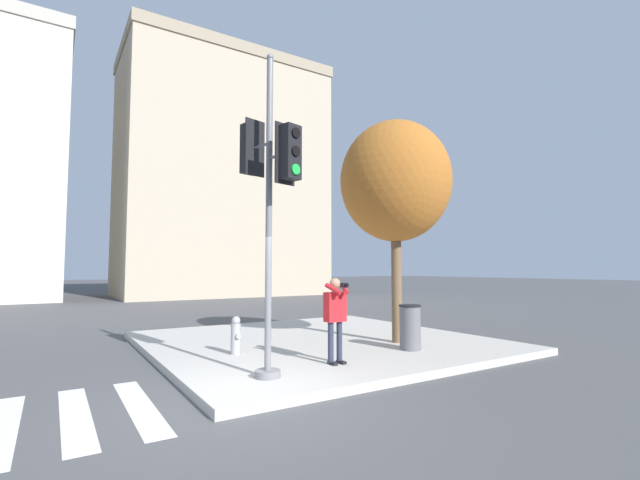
{
  "coord_description": "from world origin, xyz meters",
  "views": [
    {
      "loc": [
        -2.34,
        -5.97,
        1.96
      ],
      "look_at": [
        1.85,
        0.71,
        2.49
      ],
      "focal_mm": 24.0,
      "sensor_mm": 36.0,
      "label": 1
    }
  ],
  "objects_px": {
    "street_tree": "(395,182)",
    "person_photographer": "(335,312)",
    "trash_bin": "(410,327)",
    "fire_hydrant": "(236,335)",
    "traffic_signal_pole": "(269,186)"
  },
  "relations": [
    {
      "from": "street_tree",
      "to": "trash_bin",
      "type": "relative_size",
      "value": 5.55
    },
    {
      "from": "traffic_signal_pole",
      "to": "trash_bin",
      "type": "bearing_deg",
      "value": 7.88
    },
    {
      "from": "traffic_signal_pole",
      "to": "trash_bin",
      "type": "xyz_separation_m",
      "value": [
        3.74,
        0.52,
        -2.73
      ]
    },
    {
      "from": "street_tree",
      "to": "fire_hydrant",
      "type": "relative_size",
      "value": 6.93
    },
    {
      "from": "fire_hydrant",
      "to": "trash_bin",
      "type": "xyz_separation_m",
      "value": [
        3.5,
        -1.59,
        0.11
      ]
    },
    {
      "from": "traffic_signal_pole",
      "to": "street_tree",
      "type": "bearing_deg",
      "value": 18.56
    },
    {
      "from": "traffic_signal_pole",
      "to": "fire_hydrant",
      "type": "distance_m",
      "value": 3.54
    },
    {
      "from": "traffic_signal_pole",
      "to": "trash_bin",
      "type": "distance_m",
      "value": 4.66
    },
    {
      "from": "traffic_signal_pole",
      "to": "person_photographer",
      "type": "height_order",
      "value": "traffic_signal_pole"
    },
    {
      "from": "traffic_signal_pole",
      "to": "fire_hydrant",
      "type": "relative_size",
      "value": 6.96
    },
    {
      "from": "street_tree",
      "to": "person_photographer",
      "type": "bearing_deg",
      "value": -156.36
    },
    {
      "from": "street_tree",
      "to": "trash_bin",
      "type": "bearing_deg",
      "value": -115.01
    },
    {
      "from": "trash_bin",
      "to": "street_tree",
      "type": "bearing_deg",
      "value": 64.99
    },
    {
      "from": "fire_hydrant",
      "to": "person_photographer",
      "type": "bearing_deg",
      "value": -55.12
    },
    {
      "from": "person_photographer",
      "to": "fire_hydrant",
      "type": "height_order",
      "value": "person_photographer"
    }
  ]
}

